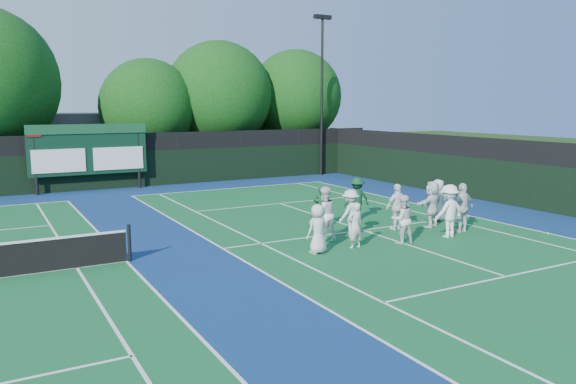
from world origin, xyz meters
TOP-DOWN VIEW (x-y plane):
  - ground at (0.00, 0.00)m, footprint 120.00×120.00m
  - court_apron at (-6.00, 1.00)m, footprint 34.00×32.00m
  - near_court at (0.00, 1.00)m, footprint 11.05×23.85m
  - back_fence at (-6.00, 16.00)m, footprint 34.00×0.08m
  - divider_fence_right at (9.00, 1.00)m, footprint 0.08×32.00m
  - scoreboard at (-7.01, 15.59)m, footprint 6.00×0.21m
  - clubhouse at (-2.00, 24.00)m, footprint 18.00×6.00m
  - light_pole_right at (7.50, 15.70)m, footprint 1.20×0.30m
  - tree_c at (-2.58, 19.58)m, footprint 5.90×5.90m
  - tree_d at (2.11, 19.58)m, footprint 6.94×6.94m
  - tree_e at (7.87, 19.58)m, footprint 6.44×6.44m
  - tennis_ball_0 at (-2.45, -0.15)m, footprint 0.07×0.07m
  - tennis_ball_1 at (0.01, 0.55)m, footprint 0.07×0.07m
  - tennis_ball_2 at (5.37, -2.69)m, footprint 0.07×0.07m
  - tennis_ball_4 at (2.23, 1.98)m, footprint 0.07×0.07m
  - player_front_0 at (-3.12, -0.92)m, footprint 0.83×0.62m
  - player_front_1 at (-1.73, -0.94)m, footprint 0.56×0.38m
  - player_front_2 at (-0.01, -1.18)m, footprint 0.91×0.77m
  - player_front_3 at (1.98, -1.26)m, footprint 1.19×0.70m
  - player_front_4 at (2.98, -0.93)m, footprint 1.08×0.53m
  - player_back_0 at (-2.10, 0.33)m, footprint 0.95×0.77m
  - player_back_1 at (-0.96, 0.41)m, footprint 1.19×0.86m
  - player_back_2 at (1.19, 0.49)m, footprint 1.01×0.44m
  - player_back_3 at (2.64, 0.26)m, footprint 1.69×1.03m
  - player_back_4 at (3.58, 0.94)m, footprint 0.88×0.63m
  - coach_left at (-1.06, 2.17)m, footprint 0.68×0.58m
  - coach_right at (0.99, 2.73)m, footprint 1.16×0.75m

SIDE VIEW (x-z plane):
  - ground at x=0.00m, z-range 0.00..0.00m
  - court_apron at x=-6.00m, z-range 0.00..0.01m
  - near_court at x=0.00m, z-range 0.01..0.01m
  - tennis_ball_0 at x=-2.45m, z-range 0.00..0.07m
  - tennis_ball_1 at x=0.01m, z-range 0.00..0.07m
  - tennis_ball_2 at x=5.37m, z-range 0.00..0.07m
  - tennis_ball_4 at x=2.23m, z-range 0.00..0.07m
  - player_front_1 at x=-1.73m, z-range 0.00..1.48m
  - player_front_0 at x=-3.12m, z-range 0.00..1.54m
  - coach_left at x=-1.06m, z-range 0.00..1.57m
  - player_front_2 at x=-0.01m, z-range 0.00..1.62m
  - player_back_4 at x=3.58m, z-range 0.00..1.66m
  - player_back_1 at x=-0.96m, z-range 0.00..1.66m
  - coach_right at x=0.99m, z-range 0.00..1.69m
  - player_back_2 at x=1.19m, z-range 0.00..1.70m
  - player_back_3 at x=2.64m, z-range 0.00..1.74m
  - player_front_4 at x=2.98m, z-range 0.00..1.78m
  - player_front_3 at x=1.98m, z-range 0.00..1.83m
  - player_back_0 at x=-2.10m, z-range 0.00..1.86m
  - back_fence at x=-6.00m, z-range -0.14..2.86m
  - divider_fence_right at x=9.00m, z-range -0.14..2.86m
  - clubhouse at x=-2.00m, z-range 0.00..4.00m
  - scoreboard at x=-7.01m, z-range 0.42..3.97m
  - tree_c at x=-2.58m, z-range 0.57..7.93m
  - tree_e at x=7.87m, z-range 0.79..9.15m
  - tree_d at x=2.11m, z-range 0.68..9.34m
  - light_pole_right at x=7.50m, z-range 1.24..11.36m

